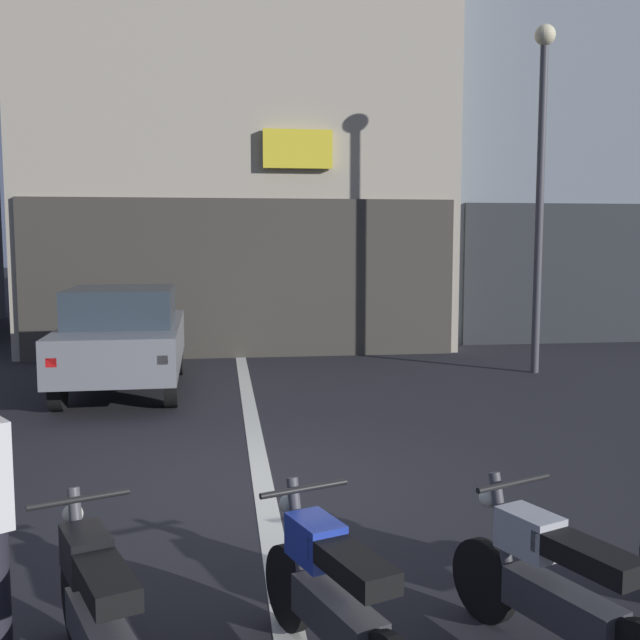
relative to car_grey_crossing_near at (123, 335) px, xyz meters
The scene contains 8 objects.
ground_plane 5.33m from the car_grey_crossing_near, 68.75° to the right, with size 120.00×120.00×0.00m, color #232328.
lane_centre_line 2.37m from the car_grey_crossing_near, 30.08° to the left, with size 0.20×18.00×0.01m, color silver.
building_mid_block 9.71m from the car_grey_crossing_near, 76.34° to the left, with size 9.05×10.04×11.76m.
car_grey_crossing_near is the anchor object (origin of this frame).
street_lamp 7.69m from the car_grey_crossing_near, ahead, with size 0.36×0.36×6.05m.
motorcycle_black_row_leftmost 8.09m from the car_grey_crossing_near, 83.91° to the right, with size 0.73×1.58×0.98m.
motorcycle_blue_row_left_mid 8.31m from the car_grey_crossing_near, 75.37° to the right, with size 0.71×1.59×0.98m.
motorcycle_silver_row_centre 8.76m from the car_grey_crossing_near, 67.60° to the right, with size 0.74×1.57×0.98m.
Camera 1 is at (-0.38, -6.92, 2.37)m, focal length 41.58 mm.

